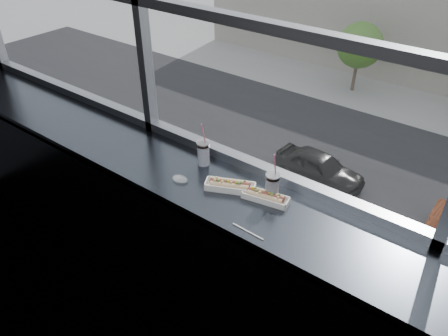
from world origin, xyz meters
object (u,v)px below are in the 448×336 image
Objects in this scene: loose_straw at (248,231)px; wrapper at (180,179)px; soda_cup_left at (203,152)px; hotdog_tray_right at (266,197)px; hotdog_tray_left at (230,185)px; soda_cup_right at (272,185)px; car_near_b at (320,163)px; tree_left at (360,45)px.

loose_straw is 1.95× the size of wrapper.
soda_cup_left is 3.02× the size of wrapper.
hotdog_tray_left is at bearing 178.66° from hotdog_tray_right.
loose_straw is 0.60m from wrapper.
hotdog_tray_right is 0.93× the size of soda_cup_left.
hotdog_tray_left is 0.26m from soda_cup_right.
car_near_b is at bearing 109.66° from wrapper.
soda_cup_right reaches higher than hotdog_tray_left.
soda_cup_left is at bearing 150.82° from loose_straw.
soda_cup_right is at bearing 20.05° from wrapper.
tree_left is at bearing 107.97° from soda_cup_left.
hotdog_tray_left is 1.57× the size of loose_straw.
wrapper is (-0.52, -0.15, -0.01)m from hotdog_tray_right.
hotdog_tray_right reaches higher than wrapper.
wrapper is at bearing -72.16° from tree_left.
wrapper is (-0.59, 0.13, 0.01)m from loose_straw.
hotdog_tray_left is at bearing -71.56° from tree_left.
soda_cup_left reaches higher than hotdog_tray_right.
soda_cup_right reaches higher than hotdog_tray_right.
tree_left is (-9.42, 28.26, -8.70)m from hotdog_tray_left.
wrapper is (0.00, -0.23, -0.08)m from soda_cup_left.
loose_straw is 0.04× the size of tree_left.
soda_cup_right is 0.57m from wrapper.
soda_cup_right is at bearing -153.93° from car_near_b.
tree_left is at bearing 19.84° from car_near_b.
hotdog_tray_right is at bearing 106.13° from loose_straw.
car_near_b is at bearing 85.91° from hotdog_tray_left.
soda_cup_right is 3.07× the size of wrapper.
soda_cup_left is 0.69m from loose_straw.
hotdog_tray_right reaches higher than tree_left.
hotdog_tray_right is at bearing -154.03° from car_near_b.
soda_cup_left is at bearing 133.97° from hotdog_tray_left.
loose_straw is at bearing -71.17° from tree_left.
loose_straw is at bearing -79.94° from soda_cup_right.
soda_cup_left is 0.05× the size of car_near_b.
tree_left is at bearing 110.75° from loose_straw.
hotdog_tray_right reaches higher than loose_straw.
hotdog_tray_right is 20.59m from car_near_b.
loose_straw reaches higher than tree_left.
soda_cup_right is (0.24, 0.08, 0.06)m from hotdog_tray_left.
car_near_b is (-6.14, 16.26, -10.98)m from hotdog_tray_left.
hotdog_tray_left is 20.56m from car_near_b.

